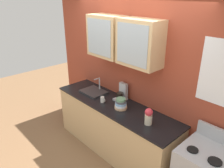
% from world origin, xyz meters
% --- Properties ---
extents(ground_plane, '(10.00, 10.00, 0.00)m').
position_xyz_m(ground_plane, '(0.00, 0.00, 0.00)').
color(ground_plane, brown).
extents(back_wall_unit, '(3.79, 0.44, 2.59)m').
position_xyz_m(back_wall_unit, '(0.01, 0.32, 1.44)').
color(back_wall_unit, '#993D28').
rests_on(back_wall_unit, ground_plane).
extents(counter, '(2.36, 0.65, 0.91)m').
position_xyz_m(counter, '(0.00, 0.00, 0.45)').
color(counter, tan).
rests_on(counter, ground_plane).
extents(sink_faucet, '(0.44, 0.35, 0.25)m').
position_xyz_m(sink_faucet, '(-0.57, 0.03, 0.93)').
color(sink_faucet, '#2D2D30').
rests_on(sink_faucet, counter).
extents(bowl_stack, '(0.20, 0.20, 0.17)m').
position_xyz_m(bowl_stack, '(0.17, -0.02, 0.98)').
color(bowl_stack, '#E0AD7F').
rests_on(bowl_stack, counter).
extents(vase, '(0.11, 0.11, 0.24)m').
position_xyz_m(vase, '(0.74, -0.06, 1.03)').
color(vase, beige).
rests_on(vase, counter).
extents(cup_near_sink, '(0.10, 0.06, 0.10)m').
position_xyz_m(cup_near_sink, '(-0.18, -0.10, 0.96)').
color(cup_near_sink, silver).
rests_on(cup_near_sink, counter).
extents(coffee_maker, '(0.17, 0.20, 0.29)m').
position_xyz_m(coffee_maker, '(-0.03, 0.20, 1.02)').
color(coffee_maker, '#B7B7BC').
rests_on(coffee_maker, counter).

